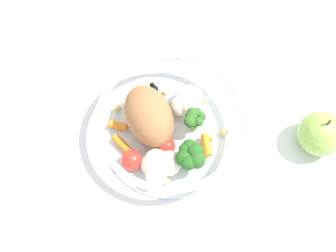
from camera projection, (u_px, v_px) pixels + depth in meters
ground_plane at (171, 133)px, 0.71m from camera, size 2.40×2.40×0.00m
food_container at (165, 127)px, 0.67m from camera, size 0.21×0.21×0.08m
loose_apple at (320, 131)px, 0.67m from camera, size 0.07×0.07×0.08m
folded_napkin at (13, 120)px, 0.71m from camera, size 0.15×0.16×0.01m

